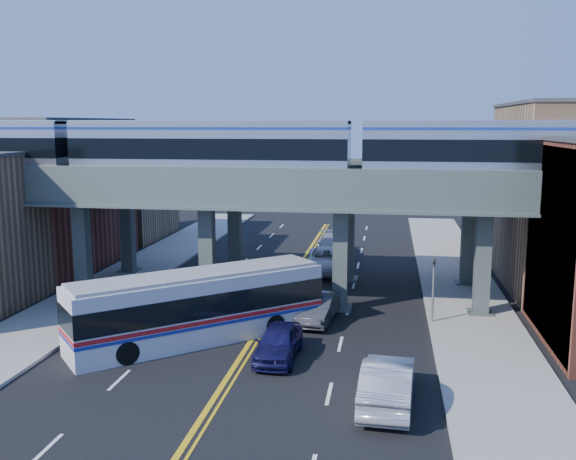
# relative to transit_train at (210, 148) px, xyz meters

# --- Properties ---
(ground) EXTENTS (120.00, 120.00, 0.00)m
(ground) POSITION_rel_transit_train_xyz_m (3.67, -8.00, -9.38)
(ground) COLOR black
(ground) RESTS_ON ground
(sidewalk_west) EXTENTS (5.00, 70.00, 0.16)m
(sidewalk_west) POSITION_rel_transit_train_xyz_m (-7.83, 2.00, -9.30)
(sidewalk_west) COLOR gray
(sidewalk_west) RESTS_ON ground
(sidewalk_east) EXTENTS (5.00, 70.00, 0.16)m
(sidewalk_east) POSITION_rel_transit_train_xyz_m (15.17, 2.00, -9.30)
(sidewalk_east) COLOR gray
(sidewalk_east) RESTS_ON ground
(building_west_b) EXTENTS (8.00, 14.00, 11.00)m
(building_west_b) POSITION_rel_transit_train_xyz_m (-14.83, 8.00, -3.88)
(building_west_b) COLOR brown
(building_west_b) RESTS_ON ground
(building_west_c) EXTENTS (8.00, 10.00, 8.00)m
(building_west_c) POSITION_rel_transit_train_xyz_m (-14.83, 21.00, -5.38)
(building_west_c) COLOR #9B7750
(building_west_c) RESTS_ON ground
(building_east_b) EXTENTS (8.00, 14.00, 12.00)m
(building_east_b) POSITION_rel_transit_train_xyz_m (22.17, 8.00, -3.38)
(building_east_b) COLOR #9B7750
(building_east_b) RESTS_ON ground
(building_east_c) EXTENTS (8.00, 10.00, 9.00)m
(building_east_c) POSITION_rel_transit_train_xyz_m (22.17, 21.00, -4.88)
(building_east_c) COLOR brown
(building_east_c) RESTS_ON ground
(mural_panel) EXTENTS (0.10, 9.50, 9.50)m
(mural_panel) POSITION_rel_transit_train_xyz_m (18.22, -4.00, -4.63)
(mural_panel) COLOR teal
(mural_panel) RESTS_ON ground
(elevated_viaduct_near) EXTENTS (52.00, 3.60, 7.40)m
(elevated_viaduct_near) POSITION_rel_transit_train_xyz_m (3.67, 0.00, -2.91)
(elevated_viaduct_near) COLOR #46514E
(elevated_viaduct_near) RESTS_ON ground
(elevated_viaduct_far) EXTENTS (52.00, 3.60, 7.40)m
(elevated_viaduct_far) POSITION_rel_transit_train_xyz_m (3.67, 7.00, -2.91)
(elevated_viaduct_far) COLOR #46514E
(elevated_viaduct_far) RESTS_ON ground
(transit_train) EXTENTS (50.16, 3.15, 3.67)m
(transit_train) POSITION_rel_transit_train_xyz_m (0.00, 0.00, 0.00)
(transit_train) COLOR black
(transit_train) RESTS_ON elevated_viaduct_near
(stop_sign) EXTENTS (0.76, 0.09, 2.63)m
(stop_sign) POSITION_rel_transit_train_xyz_m (3.97, -5.00, -7.63)
(stop_sign) COLOR slate
(stop_sign) RESTS_ON ground
(traffic_signal) EXTENTS (0.15, 0.18, 4.10)m
(traffic_signal) POSITION_rel_transit_train_xyz_m (12.87, -2.00, -7.08)
(traffic_signal) COLOR slate
(traffic_signal) RESTS_ON ground
(transit_bus) EXTENTS (11.75, 10.74, 3.36)m
(transit_bus) POSITION_rel_transit_train_xyz_m (1.07, -6.50, -7.66)
(transit_bus) COLOR silver
(transit_bus) RESTS_ON ground
(car_lane_a) EXTENTS (1.93, 4.63, 1.56)m
(car_lane_a) POSITION_rel_transit_train_xyz_m (5.47, -8.45, -8.60)
(car_lane_a) COLOR #131140
(car_lane_a) RESTS_ON ground
(car_lane_b) EXTENTS (2.13, 4.84, 1.55)m
(car_lane_b) POSITION_rel_transit_train_xyz_m (6.69, -2.53, -8.61)
(car_lane_b) COLOR #333235
(car_lane_b) RESTS_ON ground
(car_lane_c) EXTENTS (3.34, 6.40, 1.72)m
(car_lane_c) POSITION_rel_transit_train_xyz_m (5.95, 9.65, -8.52)
(car_lane_c) COLOR silver
(car_lane_c) RESTS_ON ground
(car_lane_d) EXTENTS (3.15, 6.42, 1.80)m
(car_lane_d) POSITION_rel_transit_train_xyz_m (5.91, 15.09, -8.49)
(car_lane_d) COLOR #9E9EA2
(car_lane_d) RESTS_ON ground
(car_parked_curb) EXTENTS (2.25, 5.63, 1.82)m
(car_parked_curb) POSITION_rel_transit_train_xyz_m (10.50, -12.63, -8.47)
(car_parked_curb) COLOR #9B9CA0
(car_parked_curb) RESTS_ON ground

